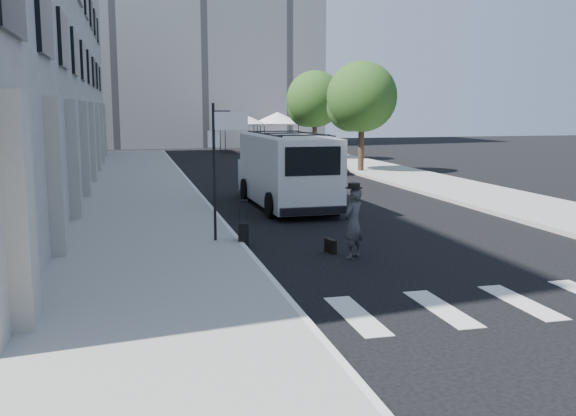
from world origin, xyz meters
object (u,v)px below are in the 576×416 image
cargo_van (286,170)px  parked_car_c (291,147)px  businessman (353,223)px  suitcase (244,234)px  parked_car_b (301,154)px  briefcase (330,246)px  parked_car_a (324,160)px

cargo_van → parked_car_c: cargo_van is taller
businessman → suitcase: 3.04m
cargo_van → parked_car_b: size_ratio=1.61×
cargo_van → parked_car_c: bearing=74.1°
briefcase → suitcase: suitcase is taller
parked_car_a → briefcase: bearing=-106.5°
briefcase → parked_car_c: bearing=66.9°
briefcase → cargo_van: cargo_van is taller
briefcase → suitcase: 2.33m
businessman → parked_car_a: bearing=-141.5°
businessman → parked_car_b: bearing=-138.4°
parked_car_c → businessman: bearing=-108.7°
parked_car_a → parked_car_c: parked_car_c is taller
cargo_van → businessman: bearing=-93.7°
briefcase → parked_car_a: 19.80m
suitcase → parked_car_c: (8.70, 29.28, 0.39)m
briefcase → businessman: bearing=-72.6°
businessman → parked_car_c: (6.41, 31.21, -0.13)m
businessman → parked_car_c: size_ratio=0.34×
businessman → suitcase: businessman is taller
parked_car_a → parked_car_c: bearing=84.9°
parked_car_c → parked_car_a: bearing=-102.4°
suitcase → parked_car_a: bearing=77.5°
businessman → cargo_van: cargo_van is taller
businessman → parked_car_c: bearing=-137.9°
businessman → cargo_van: size_ratio=0.24×
cargo_van → suitcase: bearing=-114.2°
parked_car_a → suitcase: bearing=-113.1°
briefcase → suitcase: size_ratio=0.37×
businessman → parked_car_c: 31.86m
cargo_van → parked_car_a: cargo_van is taller
cargo_van → parked_car_a: 12.49m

